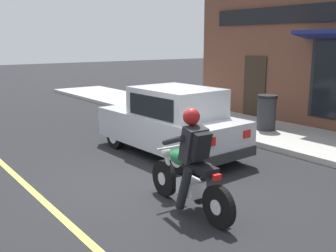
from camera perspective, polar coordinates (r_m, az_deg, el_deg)
ground_plane at (r=7.37m, az=-3.34°, el=-8.33°), size 80.00×80.00×0.00m
sidewalk_curb at (r=12.62m, az=7.85°, el=0.63°), size 2.60×22.00×0.14m
lane_stripe at (r=9.35m, az=-23.17°, el=-4.80°), size 0.12×19.80×0.01m
motorcycle_with_rider at (r=6.03m, az=3.23°, el=-6.23°), size 0.58×2.02×1.62m
car_hatchback at (r=9.00m, az=0.49°, el=0.58°), size 1.77×3.84×1.57m
trash_bin at (r=11.31m, az=14.11°, el=1.94°), size 0.56×0.56×0.98m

